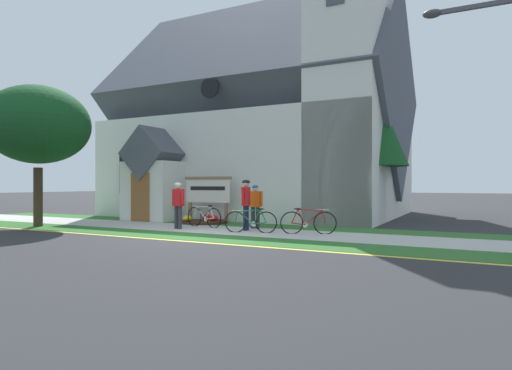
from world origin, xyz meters
TOP-DOWN VIEW (x-y plane):
  - ground at (0.00, 4.00)m, footprint 140.00×140.00m
  - sidewalk_slab at (-2.22, 1.92)m, footprint 32.00×2.41m
  - grass_verge at (-2.22, -0.11)m, footprint 32.00×1.65m
  - church_lawn at (-2.22, 3.96)m, footprint 24.00×1.66m
  - curb_paint_stripe at (-2.22, -1.09)m, footprint 28.00×0.16m
  - church_building at (-1.91, 9.82)m, footprint 14.38×12.43m
  - church_sign at (-1.90, 4.14)m, footprint 2.19×0.22m
  - flower_bed at (-1.91, 3.84)m, footprint 1.98×1.98m
  - bicycle_orange at (-0.99, 2.50)m, footprint 1.75×0.40m
  - bicycle_black at (3.26, 2.14)m, footprint 1.68×0.72m
  - bicycle_yellow at (1.45, 1.64)m, footprint 1.70×0.54m
  - cyclist_in_yellow_jersey at (-1.41, 1.48)m, footprint 0.61×0.36m
  - cyclist_in_orange_jersey at (0.98, 2.16)m, footprint 0.33×0.73m
  - cyclist_in_white_jersey at (0.99, 2.85)m, footprint 0.63×0.25m
  - roadside_conifer at (4.01, 7.46)m, footprint 3.28×3.28m
  - verge_sapling at (-6.80, -0.12)m, footprint 3.85×3.85m

SIDE VIEW (x-z plane):
  - ground at x=0.00m, z-range 0.00..0.00m
  - curb_paint_stripe at x=-2.22m, z-range 0.00..0.01m
  - grass_verge at x=-2.22m, z-range 0.00..0.01m
  - church_lawn at x=-2.22m, z-range 0.00..0.01m
  - sidewalk_slab at x=-2.22m, z-range 0.00..0.01m
  - flower_bed at x=-1.91m, z-range -0.09..0.25m
  - bicycle_yellow at x=1.45m, z-range -0.04..0.79m
  - bicycle_black at x=3.26m, z-range -0.04..0.81m
  - bicycle_orange at x=-0.99m, z-range -0.03..0.81m
  - cyclist_in_white_jersey at x=0.99m, z-range 0.12..1.70m
  - cyclist_in_yellow_jersey at x=-1.41m, z-range 0.14..1.81m
  - cyclist_in_orange_jersey at x=0.98m, z-range 0.16..1.92m
  - church_sign at x=-1.90m, z-range 0.34..2.26m
  - verge_sapling at x=-6.80m, z-range 1.18..6.54m
  - roadside_conifer at x=4.01m, z-range 1.16..7.59m
  - church_building at x=-1.91m, z-range -1.92..11.07m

